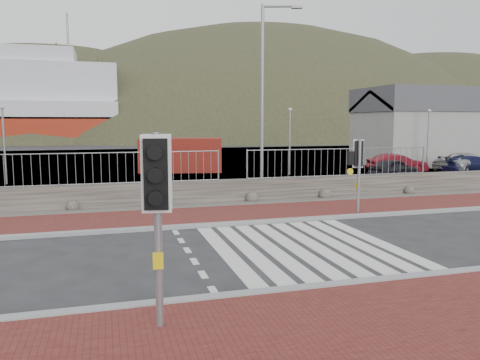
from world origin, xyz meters
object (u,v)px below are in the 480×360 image
object	(u,v)px
traffic_signal_near	(157,190)
car_d	(466,163)
traffic_signal_far	(358,160)
shipping_container	(181,155)
car_b	(397,163)
streetlight	(265,91)
car_a	(394,168)
car_c	(471,165)

from	to	relation	value
traffic_signal_near	car_d	world-z (taller)	traffic_signal_near
traffic_signal_far	shipping_container	size ratio (longest dim) A/B	0.50
car_b	car_d	world-z (taller)	car_d
traffic_signal_near	car_d	distance (m)	27.95
traffic_signal_far	car_b	bearing A→B (deg)	-122.31
streetlight	shipping_container	world-z (taller)	streetlight
streetlight	car_b	world-z (taller)	streetlight
car_a	car_d	bearing A→B (deg)	-96.55
car_b	traffic_signal_far	bearing A→B (deg)	151.11
car_b	streetlight	bearing A→B (deg)	132.10
traffic_signal_far	car_b	distance (m)	14.87
traffic_signal_near	car_c	xyz separation A→B (m)	(21.32, 17.12, -1.63)
streetlight	shipping_container	xyz separation A→B (m)	(-1.88, 11.57, -3.46)
streetlight	traffic_signal_near	bearing A→B (deg)	-98.92
traffic_signal_near	streetlight	distance (m)	13.55
car_d	car_a	bearing A→B (deg)	83.07
car_c	shipping_container	bearing A→B (deg)	65.30
traffic_signal_far	car_a	xyz separation A→B (m)	(7.66, 9.11, -1.36)
traffic_signal_far	car_b	size ratio (longest dim) A/B	0.72
shipping_container	car_a	distance (m)	13.40
car_d	traffic_signal_near	bearing A→B (deg)	112.18
traffic_signal_near	streetlight	world-z (taller)	streetlight
streetlight	car_c	bearing A→B (deg)	35.47
car_c	car_d	size ratio (longest dim) A/B	0.87
car_b	car_d	bearing A→B (deg)	-94.53
car_a	car_c	world-z (taller)	car_c
car_c	traffic_signal_near	bearing A→B (deg)	124.45
car_b	car_c	bearing A→B (deg)	-102.91
streetlight	shipping_container	distance (m)	12.22
traffic_signal_far	car_a	world-z (taller)	traffic_signal_far
traffic_signal_near	car_c	size ratio (longest dim) A/B	0.76
streetlight	shipping_container	size ratio (longest dim) A/B	1.53
streetlight	shipping_container	bearing A→B (deg)	116.34
traffic_signal_far	streetlight	xyz separation A→B (m)	(-1.91, 4.49, 2.64)
traffic_signal_near	car_d	size ratio (longest dim) A/B	0.66
traffic_signal_near	car_c	world-z (taller)	traffic_signal_near
car_a	traffic_signal_far	bearing A→B (deg)	123.08
shipping_container	car_c	distance (m)	18.50
car_a	car_b	distance (m)	2.92
traffic_signal_near	traffic_signal_far	distance (m)	10.81
car_a	streetlight	bearing A→B (deg)	98.91
traffic_signal_near	car_b	world-z (taller)	traffic_signal_near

